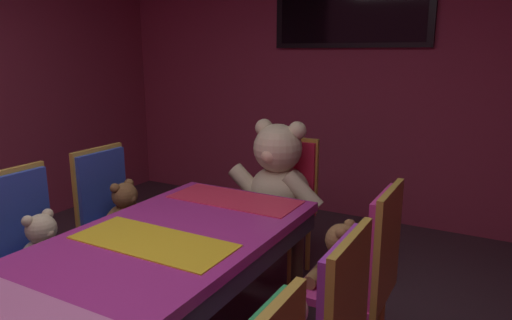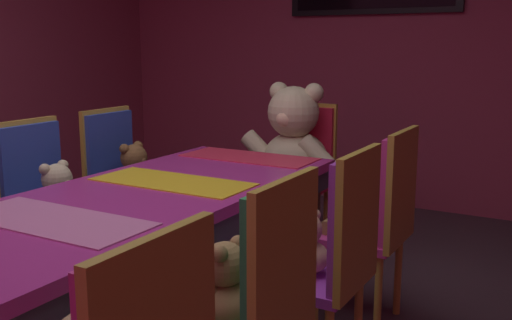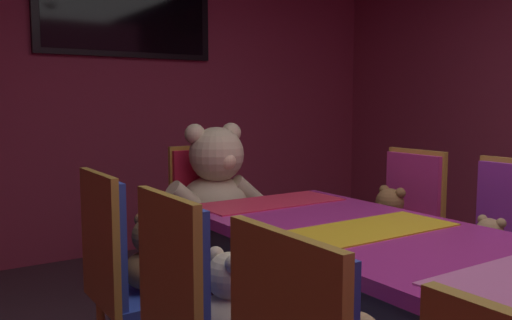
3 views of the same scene
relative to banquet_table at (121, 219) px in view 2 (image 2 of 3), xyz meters
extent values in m
cube|color=#99334C|center=(0.00, 3.20, 0.75)|extent=(5.20, 0.12, 2.80)
cube|color=#B22D8C|center=(0.00, 0.00, 0.06)|extent=(0.90, 2.51, 0.05)
cube|color=#33333F|center=(0.00, 0.00, -0.01)|extent=(0.88, 2.46, 0.10)
cylinder|color=#4C3826|center=(0.38, 1.13, -0.31)|extent=(0.07, 0.07, 0.69)
cylinder|color=#4C3826|center=(-0.38, 1.13, -0.31)|extent=(0.07, 0.07, 0.69)
cube|color=pink|center=(0.00, -0.36, 0.09)|extent=(0.77, 0.32, 0.01)
cube|color=yellow|center=(0.00, 0.36, 0.09)|extent=(0.77, 0.32, 0.01)
cube|color=#E52D4C|center=(0.00, 1.07, 0.09)|extent=(0.77, 0.32, 0.01)
cylinder|color=gold|center=(-0.55, -0.12, -0.44)|extent=(0.04, 0.04, 0.42)
cube|color=#2D47B2|center=(-0.72, 0.30, -0.21)|extent=(0.40, 0.40, 0.04)
cube|color=#2D47B2|center=(-0.90, 0.30, 0.06)|extent=(0.05, 0.38, 0.50)
cube|color=gold|center=(-0.93, 0.30, 0.06)|extent=(0.03, 0.41, 0.55)
cylinder|color=gold|center=(-0.56, 0.46, -0.44)|extent=(0.04, 0.04, 0.42)
cylinder|color=gold|center=(-0.56, 0.14, -0.44)|extent=(0.04, 0.04, 0.42)
cylinder|color=gold|center=(-0.88, 0.46, -0.44)|extent=(0.04, 0.04, 0.42)
cylinder|color=gold|center=(-0.88, 0.14, -0.44)|extent=(0.04, 0.04, 0.42)
ellipsoid|color=beige|center=(-0.72, 0.30, -0.11)|extent=(0.20, 0.20, 0.16)
sphere|color=beige|center=(-0.71, 0.30, 0.03)|extent=(0.16, 0.16, 0.16)
sphere|color=#FDDCAD|center=(-0.65, 0.30, 0.02)|extent=(0.06, 0.06, 0.06)
sphere|color=beige|center=(-0.72, 0.36, 0.09)|extent=(0.06, 0.06, 0.06)
sphere|color=beige|center=(-0.72, 0.24, 0.09)|extent=(0.06, 0.06, 0.06)
cylinder|color=beige|center=(-0.68, 0.40, -0.09)|extent=(0.05, 0.14, 0.13)
cylinder|color=beige|center=(-0.68, 0.20, -0.09)|extent=(0.05, 0.14, 0.13)
cylinder|color=beige|center=(-0.60, 0.35, -0.16)|extent=(0.07, 0.15, 0.07)
cylinder|color=beige|center=(-0.60, 0.25, -0.16)|extent=(0.07, 0.15, 0.07)
cube|color=#2D47B2|center=(-0.74, 0.92, -0.21)|extent=(0.40, 0.40, 0.04)
cube|color=#2D47B2|center=(-0.92, 0.92, 0.06)|extent=(0.05, 0.38, 0.50)
cube|color=gold|center=(-0.95, 0.92, 0.06)|extent=(0.03, 0.41, 0.55)
cylinder|color=gold|center=(-0.58, 1.08, -0.44)|extent=(0.04, 0.04, 0.42)
cylinder|color=gold|center=(-0.58, 0.76, -0.44)|extent=(0.04, 0.04, 0.42)
cylinder|color=gold|center=(-0.90, 1.08, -0.44)|extent=(0.04, 0.04, 0.42)
cylinder|color=gold|center=(-0.90, 0.76, -0.44)|extent=(0.04, 0.04, 0.42)
ellipsoid|color=brown|center=(-0.74, 0.92, -0.10)|extent=(0.20, 0.20, 0.16)
sphere|color=brown|center=(-0.73, 0.92, 0.04)|extent=(0.16, 0.16, 0.16)
sphere|color=#99663C|center=(-0.67, 0.92, 0.03)|extent=(0.06, 0.06, 0.06)
sphere|color=brown|center=(-0.74, 0.98, 0.10)|extent=(0.06, 0.06, 0.06)
sphere|color=brown|center=(-0.74, 0.86, 0.10)|extent=(0.06, 0.06, 0.06)
cylinder|color=brown|center=(-0.70, 1.02, -0.09)|extent=(0.06, 0.14, 0.14)
cylinder|color=brown|center=(-0.70, 0.82, -0.09)|extent=(0.06, 0.14, 0.14)
cylinder|color=brown|center=(-0.61, 0.97, -0.16)|extent=(0.07, 0.15, 0.07)
cylinder|color=brown|center=(-0.61, 0.86, -0.16)|extent=(0.07, 0.15, 0.07)
sphere|color=tan|center=(0.71, -0.83, 0.09)|extent=(0.06, 0.06, 0.06)
cube|color=#268C4C|center=(0.89, -0.27, 0.06)|extent=(0.05, 0.38, 0.50)
cube|color=gold|center=(0.91, -0.27, 0.06)|extent=(0.03, 0.41, 0.55)
ellipsoid|color=#9E7247|center=(0.71, -0.27, -0.11)|extent=(0.19, 0.19, 0.15)
sphere|color=#9E7247|center=(0.69, -0.27, 0.02)|extent=(0.15, 0.15, 0.15)
sphere|color=tan|center=(0.64, -0.27, 0.01)|extent=(0.06, 0.06, 0.06)
sphere|color=#9E7247|center=(0.71, -0.33, 0.08)|extent=(0.06, 0.06, 0.06)
sphere|color=#9E7247|center=(0.71, -0.22, 0.08)|extent=(0.06, 0.06, 0.06)
cylinder|color=#9E7247|center=(0.67, -0.37, -0.10)|extent=(0.05, 0.13, 0.12)
cylinder|color=#9E7247|center=(0.67, -0.18, -0.10)|extent=(0.05, 0.13, 0.12)
cylinder|color=#9E7247|center=(0.59, -0.32, -0.16)|extent=(0.06, 0.14, 0.06)
cylinder|color=#9E7247|center=(0.59, -0.22, -0.16)|extent=(0.06, 0.14, 0.06)
cube|color=purple|center=(0.74, 0.28, -0.21)|extent=(0.40, 0.40, 0.04)
cube|color=purple|center=(0.92, 0.28, 0.06)|extent=(0.05, 0.38, 0.50)
cube|color=gold|center=(0.94, 0.28, 0.06)|extent=(0.03, 0.41, 0.55)
cylinder|color=gold|center=(0.58, 0.44, -0.44)|extent=(0.04, 0.04, 0.42)
ellipsoid|color=tan|center=(0.74, 0.28, -0.12)|extent=(0.16, 0.16, 0.13)
sphere|color=tan|center=(0.73, 0.28, -0.01)|extent=(0.13, 0.13, 0.13)
sphere|color=tan|center=(0.68, 0.28, -0.02)|extent=(0.05, 0.05, 0.05)
sphere|color=tan|center=(0.74, 0.23, 0.04)|extent=(0.05, 0.05, 0.05)
sphere|color=tan|center=(0.74, 0.33, 0.04)|extent=(0.05, 0.05, 0.05)
cylinder|color=tan|center=(0.71, 0.20, -0.11)|extent=(0.04, 0.11, 0.11)
cylinder|color=tan|center=(0.71, 0.36, -0.11)|extent=(0.04, 0.11, 0.11)
cylinder|color=tan|center=(0.64, 0.24, -0.17)|extent=(0.06, 0.12, 0.06)
cylinder|color=tan|center=(0.64, 0.33, -0.17)|extent=(0.06, 0.12, 0.06)
cube|color=#CC338C|center=(0.73, 0.90, -0.21)|extent=(0.40, 0.40, 0.04)
cube|color=#CC338C|center=(0.91, 0.90, 0.06)|extent=(0.05, 0.38, 0.50)
cube|color=gold|center=(0.93, 0.90, 0.06)|extent=(0.03, 0.41, 0.55)
cylinder|color=gold|center=(0.89, 1.06, -0.44)|extent=(0.04, 0.04, 0.42)
cylinder|color=gold|center=(0.89, 0.74, -0.44)|extent=(0.04, 0.04, 0.42)
cylinder|color=gold|center=(0.57, 1.06, -0.44)|extent=(0.04, 0.04, 0.42)
cylinder|color=gold|center=(0.57, 0.74, -0.44)|extent=(0.04, 0.04, 0.42)
ellipsoid|color=olive|center=(0.73, 0.90, -0.11)|extent=(0.20, 0.20, 0.16)
sphere|color=olive|center=(0.71, 0.90, 0.04)|extent=(0.16, 0.16, 0.16)
sphere|color=#AE7747|center=(0.66, 0.90, 0.03)|extent=(0.06, 0.06, 0.06)
sphere|color=olive|center=(0.73, 0.84, 0.10)|extent=(0.06, 0.06, 0.06)
sphere|color=olive|center=(0.73, 0.96, 0.10)|extent=(0.06, 0.06, 0.06)
cylinder|color=olive|center=(0.69, 0.80, -0.09)|extent=(0.06, 0.14, 0.13)
cylinder|color=olive|center=(0.69, 1.00, -0.09)|extent=(0.06, 0.14, 0.13)
cylinder|color=olive|center=(0.60, 0.85, -0.16)|extent=(0.07, 0.15, 0.07)
cylinder|color=olive|center=(0.60, 0.95, -0.16)|extent=(0.07, 0.15, 0.07)
cube|color=red|center=(0.00, 1.67, -0.21)|extent=(0.40, 0.40, 0.04)
cube|color=red|center=(0.00, 1.85, 0.06)|extent=(0.38, 0.05, 0.50)
cube|color=gold|center=(0.00, 1.88, 0.06)|extent=(0.41, 0.03, 0.55)
cylinder|color=gold|center=(0.16, 1.83, -0.44)|extent=(0.04, 0.04, 0.42)
cylinder|color=gold|center=(0.16, 1.51, -0.44)|extent=(0.04, 0.04, 0.42)
cylinder|color=gold|center=(-0.16, 1.83, -0.44)|extent=(0.04, 0.04, 0.42)
cylinder|color=gold|center=(-0.16, 1.51, -0.44)|extent=(0.04, 0.04, 0.42)
ellipsoid|color=beige|center=(0.00, 1.67, -0.01)|extent=(0.42, 0.42, 0.34)
sphere|color=beige|center=(0.00, 1.64, 0.29)|extent=(0.34, 0.34, 0.34)
sphere|color=#FDDCAD|center=(0.00, 1.52, 0.27)|extent=(0.13, 0.13, 0.13)
sphere|color=beige|center=(0.13, 1.67, 0.42)|extent=(0.13, 0.13, 0.13)
sphere|color=beige|center=(-0.13, 1.67, 0.42)|extent=(0.13, 0.13, 0.13)
cylinder|color=beige|center=(0.21, 1.59, 0.02)|extent=(0.30, 0.12, 0.28)
cylinder|color=beige|center=(-0.21, 1.59, 0.02)|extent=(0.30, 0.12, 0.28)
cylinder|color=beige|center=(0.11, 1.40, -0.12)|extent=(0.31, 0.14, 0.14)
cylinder|color=beige|center=(-0.11, 1.40, -0.12)|extent=(0.31, 0.14, 0.14)
camera|label=1|loc=(1.36, -1.14, 0.93)|focal=32.43mm
camera|label=2|loc=(1.69, -1.80, 0.72)|focal=41.71mm
camera|label=3|loc=(-1.60, -1.21, 0.61)|focal=37.97mm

